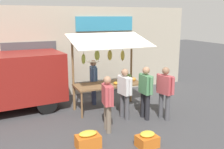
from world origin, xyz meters
TOP-DOWN VIEW (x-y plane):
  - ground_plane at (0.00, 0.00)m, footprint 40.00×40.00m
  - street_backdrop at (0.04, -2.20)m, footprint 9.00×0.30m
  - market_stall at (-0.04, -0.04)m, footprint 2.50×1.46m
  - vendor_with_sunhat at (0.24, -0.75)m, footprint 0.40×0.66m
  - shopper_in_grey_tee at (-0.14, 0.92)m, footprint 0.28×0.66m
  - shopper_with_shopping_bag at (-0.70, 1.18)m, footprint 0.22×0.69m
  - shopper_in_striped_shirt at (0.68, 1.53)m, footprint 0.29×0.66m
  - shopper_with_ponytail at (-1.21, 1.44)m, footprint 0.31×0.67m
  - produce_crate_near at (1.46, 2.17)m, footprint 0.57×0.37m
  - produce_crate_side at (0.17, 2.72)m, footprint 0.51×0.42m

SIDE VIEW (x-z plane):
  - ground_plane at x=0.00m, z-range 0.00..0.00m
  - produce_crate_side at x=0.17m, z-range -0.02..0.37m
  - produce_crate_near at x=1.46m, z-range -0.02..0.39m
  - shopper_in_striped_shirt at x=0.68m, z-range 0.10..1.63m
  - shopper_in_grey_tee at x=-0.14m, z-range 0.11..1.65m
  - shopper_with_ponytail at x=-1.21m, z-range 0.12..1.71m
  - vendor_with_sunhat at x=0.24m, z-range 0.13..1.70m
  - shopper_with_shopping_bag at x=-0.70m, z-range 0.12..1.72m
  - market_stall at x=-0.04m, z-range 0.29..2.78m
  - street_backdrop at x=0.04m, z-range 0.00..3.40m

